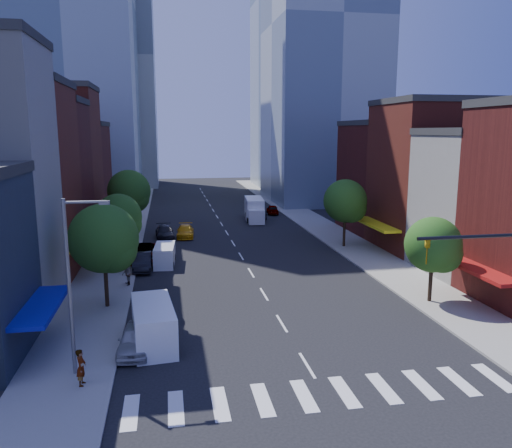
{
  "coord_description": "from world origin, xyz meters",
  "views": [
    {
      "loc": [
        -7.06,
        -23.94,
        12.31
      ],
      "look_at": [
        -0.14,
        14.72,
        5.0
      ],
      "focal_mm": 35.0,
      "sensor_mm": 36.0,
      "label": 1
    }
  ],
  "objects_px": {
    "parked_car_rear": "(165,232)",
    "traffic_car_far": "(272,209)",
    "parked_car_front": "(135,339)",
    "taxi": "(185,231)",
    "box_truck": "(254,210)",
    "pedestrian_far": "(127,274)",
    "cargo_van_near": "(154,325)",
    "pedestrian_near": "(81,367)",
    "parked_car_second": "(142,262)",
    "traffic_car_oncoming": "(257,214)",
    "cargo_van_far": "(165,255)",
    "parked_car_third": "(144,253)"
  },
  "relations": [
    {
      "from": "traffic_car_oncoming",
      "to": "traffic_car_far",
      "type": "bearing_deg",
      "value": -130.56
    },
    {
      "from": "parked_car_third",
      "to": "cargo_van_far",
      "type": "height_order",
      "value": "cargo_van_far"
    },
    {
      "from": "traffic_car_oncoming",
      "to": "cargo_van_near",
      "type": "bearing_deg",
      "value": 68.01
    },
    {
      "from": "parked_car_third",
      "to": "cargo_van_far",
      "type": "xyz_separation_m",
      "value": [
        1.99,
        -1.86,
        0.12
      ]
    },
    {
      "from": "traffic_car_far",
      "to": "traffic_car_oncoming",
      "type": "bearing_deg",
      "value": 59.57
    },
    {
      "from": "cargo_van_far",
      "to": "pedestrian_far",
      "type": "relative_size",
      "value": 2.49
    },
    {
      "from": "parked_car_rear",
      "to": "cargo_van_near",
      "type": "bearing_deg",
      "value": -94.98
    },
    {
      "from": "parked_car_second",
      "to": "cargo_van_near",
      "type": "distance_m",
      "value": 16.61
    },
    {
      "from": "pedestrian_far",
      "to": "cargo_van_far",
      "type": "bearing_deg",
      "value": 143.16
    },
    {
      "from": "pedestrian_near",
      "to": "traffic_car_far",
      "type": "bearing_deg",
      "value": -17.17
    },
    {
      "from": "taxi",
      "to": "box_truck",
      "type": "distance_m",
      "value": 13.79
    },
    {
      "from": "parked_car_rear",
      "to": "pedestrian_near",
      "type": "distance_m",
      "value": 34.64
    },
    {
      "from": "parked_car_second",
      "to": "cargo_van_far",
      "type": "xyz_separation_m",
      "value": [
        1.98,
        1.23,
        0.17
      ]
    },
    {
      "from": "cargo_van_near",
      "to": "box_truck",
      "type": "distance_m",
      "value": 41.74
    },
    {
      "from": "cargo_van_near",
      "to": "traffic_car_far",
      "type": "xyz_separation_m",
      "value": [
        16.61,
        44.72,
        -0.49
      ]
    },
    {
      "from": "cargo_van_far",
      "to": "parked_car_second",
      "type": "bearing_deg",
      "value": -144.08
    },
    {
      "from": "cargo_van_far",
      "to": "box_truck",
      "type": "distance_m",
      "value": 25.15
    },
    {
      "from": "parked_car_third",
      "to": "pedestrian_far",
      "type": "relative_size",
      "value": 3.21
    },
    {
      "from": "parked_car_front",
      "to": "pedestrian_far",
      "type": "distance_m",
      "value": 12.5
    },
    {
      "from": "parked_car_second",
      "to": "traffic_car_oncoming",
      "type": "relative_size",
      "value": 0.99
    },
    {
      "from": "pedestrian_far",
      "to": "box_truck",
      "type": "bearing_deg",
      "value": 140.44
    },
    {
      "from": "traffic_car_oncoming",
      "to": "parked_car_rear",
      "type": "bearing_deg",
      "value": 36.25
    },
    {
      "from": "parked_car_front",
      "to": "parked_car_rear",
      "type": "relative_size",
      "value": 0.88
    },
    {
      "from": "pedestrian_near",
      "to": "pedestrian_far",
      "type": "distance_m",
      "value": 16.18
    },
    {
      "from": "parked_car_third",
      "to": "pedestrian_near",
      "type": "distance_m",
      "value": 24.23
    },
    {
      "from": "box_truck",
      "to": "pedestrian_far",
      "type": "height_order",
      "value": "box_truck"
    },
    {
      "from": "cargo_van_far",
      "to": "pedestrian_near",
      "type": "xyz_separation_m",
      "value": [
        -3.94,
        -22.29,
        0.13
      ]
    },
    {
      "from": "pedestrian_near",
      "to": "parked_car_rear",
      "type": "bearing_deg",
      "value": -1.66
    },
    {
      "from": "parked_car_rear",
      "to": "traffic_car_far",
      "type": "relative_size",
      "value": 1.23
    },
    {
      "from": "parked_car_third",
      "to": "traffic_car_oncoming",
      "type": "xyz_separation_m",
      "value": [
        14.96,
        21.05,
        -0.04
      ]
    },
    {
      "from": "traffic_car_oncoming",
      "to": "parked_car_second",
      "type": "bearing_deg",
      "value": 54.69
    },
    {
      "from": "cargo_van_near",
      "to": "cargo_van_far",
      "type": "xyz_separation_m",
      "value": [
        0.6,
        17.77,
        -0.25
      ]
    },
    {
      "from": "parked_car_front",
      "to": "pedestrian_far",
      "type": "bearing_deg",
      "value": 99.97
    },
    {
      "from": "cargo_van_far",
      "to": "traffic_car_oncoming",
      "type": "distance_m",
      "value": 26.33
    },
    {
      "from": "parked_car_third",
      "to": "taxi",
      "type": "relative_size",
      "value": 1.22
    },
    {
      "from": "pedestrian_far",
      "to": "pedestrian_near",
      "type": "bearing_deg",
      "value": -14.23
    },
    {
      "from": "cargo_van_near",
      "to": "traffic_car_far",
      "type": "distance_m",
      "value": 47.7
    },
    {
      "from": "parked_car_rear",
      "to": "pedestrian_far",
      "type": "bearing_deg",
      "value": -103.15
    },
    {
      "from": "cargo_van_far",
      "to": "traffic_car_oncoming",
      "type": "bearing_deg",
      "value": 64.54
    },
    {
      "from": "parked_car_rear",
      "to": "taxi",
      "type": "relative_size",
      "value": 1.04
    },
    {
      "from": "traffic_car_oncoming",
      "to": "box_truck",
      "type": "distance_m",
      "value": 1.37
    },
    {
      "from": "box_truck",
      "to": "pedestrian_far",
      "type": "bearing_deg",
      "value": -113.52
    },
    {
      "from": "parked_car_front",
      "to": "taxi",
      "type": "distance_m",
      "value": 31.22
    },
    {
      "from": "cargo_van_far",
      "to": "taxi",
      "type": "xyz_separation_m",
      "value": [
        2.39,
        12.4,
        -0.24
      ]
    },
    {
      "from": "traffic_car_oncoming",
      "to": "pedestrian_near",
      "type": "bearing_deg",
      "value": 65.94
    },
    {
      "from": "cargo_van_near",
      "to": "pedestrian_far",
      "type": "xyz_separation_m",
      "value": [
        -2.39,
        11.63,
        -0.12
      ]
    },
    {
      "from": "parked_car_second",
      "to": "parked_car_rear",
      "type": "bearing_deg",
      "value": 80.95
    },
    {
      "from": "taxi",
      "to": "traffic_car_oncoming",
      "type": "xyz_separation_m",
      "value": [
        10.58,
        10.51,
        0.08
      ]
    },
    {
      "from": "parked_car_front",
      "to": "cargo_van_far",
      "type": "height_order",
      "value": "cargo_van_far"
    },
    {
      "from": "parked_car_rear",
      "to": "box_truck",
      "type": "height_order",
      "value": "box_truck"
    }
  ]
}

